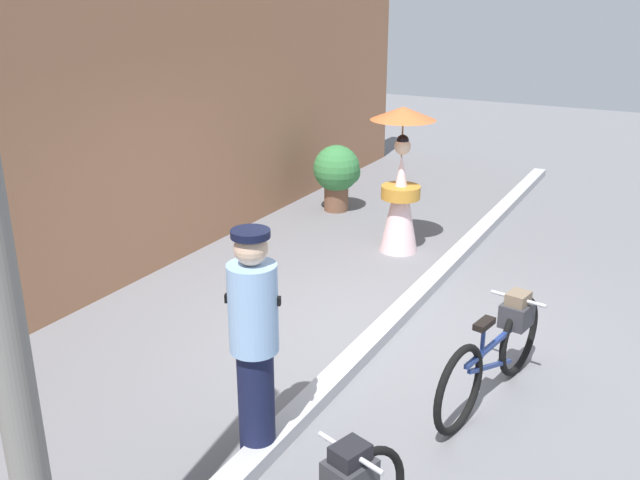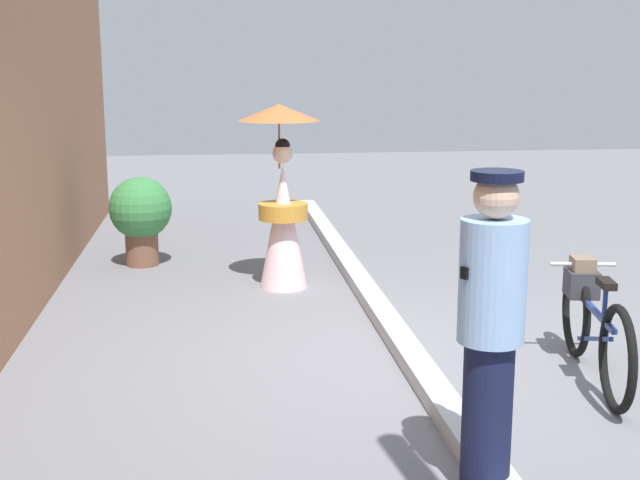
{
  "view_description": "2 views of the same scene",
  "coord_description": "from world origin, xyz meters",
  "px_view_note": "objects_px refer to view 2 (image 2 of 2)",
  "views": [
    {
      "loc": [
        -5.58,
        -2.37,
        3.19
      ],
      "look_at": [
        0.03,
        0.69,
        0.87
      ],
      "focal_mm": 39.35,
      "sensor_mm": 36.0,
      "label": 1
    },
    {
      "loc": [
        -6.04,
        1.44,
        2.23
      ],
      "look_at": [
        0.36,
        0.63,
        0.88
      ],
      "focal_mm": 47.89,
      "sensor_mm": 36.0,
      "label": 2
    }
  ],
  "objects_px": {
    "person_with_parasol": "(282,197)",
    "potted_plant_by_door": "(142,213)",
    "bicycle_far_side": "(592,320)",
    "person_officer": "(491,327)"
  },
  "relations": [
    {
      "from": "person_officer",
      "to": "person_with_parasol",
      "type": "relative_size",
      "value": 0.94
    },
    {
      "from": "person_officer",
      "to": "potted_plant_by_door",
      "type": "xyz_separation_m",
      "value": [
        5.49,
        2.17,
        -0.33
      ]
    },
    {
      "from": "person_with_parasol",
      "to": "potted_plant_by_door",
      "type": "relative_size",
      "value": 1.84
    },
    {
      "from": "potted_plant_by_door",
      "to": "person_officer",
      "type": "bearing_deg",
      "value": -158.42
    },
    {
      "from": "person_with_parasol",
      "to": "potted_plant_by_door",
      "type": "xyz_separation_m",
      "value": [
        1.16,
        1.47,
        -0.34
      ]
    },
    {
      "from": "person_officer",
      "to": "person_with_parasol",
      "type": "height_order",
      "value": "person_with_parasol"
    },
    {
      "from": "bicycle_far_side",
      "to": "person_officer",
      "type": "xyz_separation_m",
      "value": [
        -1.56,
        1.29,
        0.49
      ]
    },
    {
      "from": "person_officer",
      "to": "person_with_parasol",
      "type": "distance_m",
      "value": 4.39
    },
    {
      "from": "bicycle_far_side",
      "to": "person_officer",
      "type": "bearing_deg",
      "value": 140.53
    },
    {
      "from": "person_with_parasol",
      "to": "potted_plant_by_door",
      "type": "height_order",
      "value": "person_with_parasol"
    }
  ]
}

